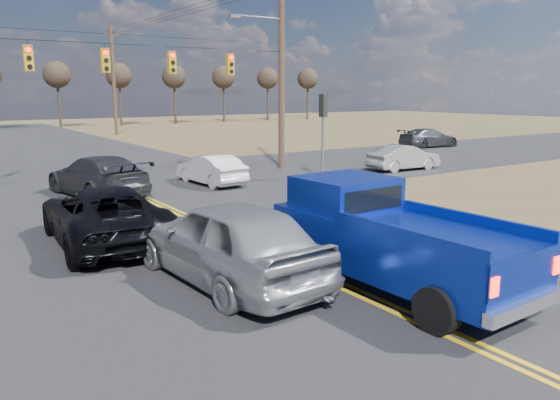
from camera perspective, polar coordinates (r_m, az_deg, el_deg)
ground at (r=10.01m, az=15.66°, el=-12.74°), size 160.00×160.00×0.00m
road_main at (r=17.80m, az=-9.50°, el=-1.90°), size 14.00×120.00×0.02m
road_cross at (r=25.18m, az=-17.08°, el=1.60°), size 120.00×12.00×0.02m
signal_gantry at (r=24.83m, az=-16.49°, el=13.25°), size 19.60×4.83×10.00m
utility_poles at (r=23.94m, az=-17.10°, el=13.70°), size 19.60×58.32×10.00m
treeline at (r=33.59m, az=-22.27°, el=13.33°), size 87.00×117.80×7.40m
pickup_truck at (r=11.45m, az=11.22°, el=-3.93°), size 2.46×5.82×2.16m
silver_suv at (r=11.60m, az=-5.46°, el=-4.24°), size 2.48×5.48×1.83m
black_suv at (r=15.23m, az=-17.87°, el=-1.51°), size 2.94×5.78×1.56m
white_car_queue at (r=24.09m, az=-7.22°, el=3.18°), size 1.65×4.08×1.32m
dgrey_car_queue at (r=22.33m, az=-18.52°, el=2.40°), size 3.10×5.76×1.58m
cross_car_east_near at (r=29.03m, az=12.79°, el=4.35°), size 1.59×4.05×1.31m
cross_car_east_far at (r=41.61m, az=15.28°, el=6.28°), size 2.31×4.88×1.37m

